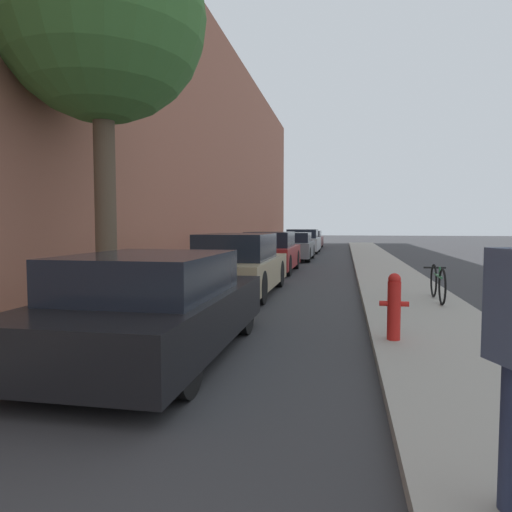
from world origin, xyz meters
The scene contains 13 objects.
ground_plane centered at (0.00, 16.00, 0.00)m, with size 120.00×120.00×0.00m, color #333335.
sidewalk_left centered at (-2.90, 16.00, 0.06)m, with size 2.00×52.00×0.12m.
sidewalk_right centered at (2.90, 16.00, 0.06)m, with size 2.00×52.00×0.12m.
building_facade_left centered at (-4.25, 16.00, 5.10)m, with size 0.70×52.00×10.20m.
parked_car_black centered at (-0.80, 5.85, 0.62)m, with size 1.90×4.25×1.29m.
parked_car_champagne centered at (-0.95, 11.17, 0.68)m, with size 1.74×4.47×1.44m.
parked_car_red centered at (-1.01, 16.47, 0.67)m, with size 1.69×4.13×1.40m.
parked_car_grey centered at (-0.85, 22.19, 0.63)m, with size 1.79×4.11×1.29m.
parked_car_silver centered at (-0.92, 28.07, 0.67)m, with size 1.91×4.20×1.39m.
parked_car_maroon centered at (-0.90, 33.68, 0.60)m, with size 1.69×4.70×1.24m.
street_tree_near centered at (-2.60, 8.00, 5.16)m, with size 3.57×3.57×6.87m.
fire_hydrant centered at (2.17, 6.78, 0.58)m, with size 0.38×0.17×0.89m.
bicycle centered at (3.36, 10.24, 0.48)m, with size 0.44×1.72×0.70m.
Camera 1 is at (1.52, 0.46, 1.64)m, focal length 32.66 mm.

